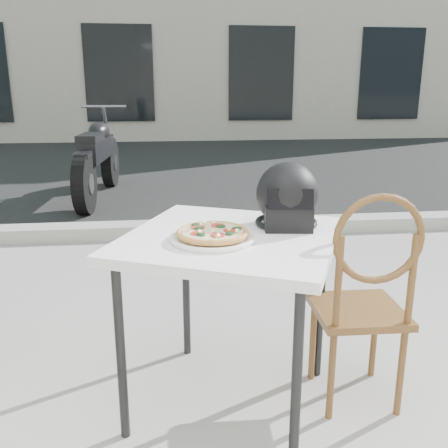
{
  "coord_description": "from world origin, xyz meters",
  "views": [
    {
      "loc": [
        -0.67,
        -1.48,
        1.35
      ],
      "look_at": [
        -0.45,
        0.4,
        0.82
      ],
      "focal_mm": 40.0,
      "sensor_mm": 36.0,
      "label": 1
    }
  ],
  "objects": [
    {
      "name": "motorcycle",
      "position": [
        -1.49,
        4.68,
        0.48
      ],
      "size": [
        0.57,
        2.21,
        1.1
      ],
      "rotation": [
        0.0,
        0.0,
        -0.07
      ],
      "color": "black",
      "rests_on": "street_asphalt"
    },
    {
      "name": "cafe_chair_main",
      "position": [
        0.12,
        0.34,
        0.54
      ],
      "size": [
        0.38,
        0.38,
        0.97
      ],
      "rotation": [
        0.0,
        0.0,
        3.11
      ],
      "color": "brown",
      "rests_on": "ground"
    },
    {
      "name": "plate",
      "position": [
        -0.5,
        0.35,
        0.78
      ],
      "size": [
        0.39,
        0.39,
        0.02
      ],
      "rotation": [
        0.0,
        0.0,
        -0.18
      ],
      "color": "white",
      "rests_on": "cafe_table_main"
    },
    {
      "name": "building_across",
      "position": [
        -0.0,
        13.99,
        3.5
      ],
      "size": [
        16.0,
        6.06,
        7.0
      ],
      "color": "beige",
      "rests_on": "ground"
    },
    {
      "name": "curb",
      "position": [
        0.0,
        3.0,
        0.06
      ],
      "size": [
        30.0,
        0.25,
        0.12
      ],
      "primitive_type": "cube",
      "color": "#9C9B92",
      "rests_on": "ground"
    },
    {
      "name": "cafe_table_main",
      "position": [
        -0.42,
        0.42,
        0.7
      ],
      "size": [
        1.08,
        1.08,
        0.77
      ],
      "rotation": [
        0.0,
        0.0,
        -0.42
      ],
      "color": "white",
      "rests_on": "ground"
    },
    {
      "name": "pizza",
      "position": [
        -0.5,
        0.35,
        0.81
      ],
      "size": [
        0.36,
        0.36,
        0.03
      ],
      "rotation": [
        0.0,
        0.0,
        -0.33
      ],
      "color": "#D8984F",
      "rests_on": "plate"
    },
    {
      "name": "street_asphalt",
      "position": [
        0.0,
        7.0,
        0.0
      ],
      "size": [
        30.0,
        8.0,
        0.0
      ],
      "primitive_type": "cube",
      "color": "black",
      "rests_on": "ground"
    },
    {
      "name": "helmet",
      "position": [
        -0.17,
        0.52,
        0.89
      ],
      "size": [
        0.3,
        0.31,
        0.27
      ],
      "rotation": [
        0.0,
        0.0,
        -0.13
      ],
      "color": "black",
      "rests_on": "cafe_table_main"
    }
  ]
}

